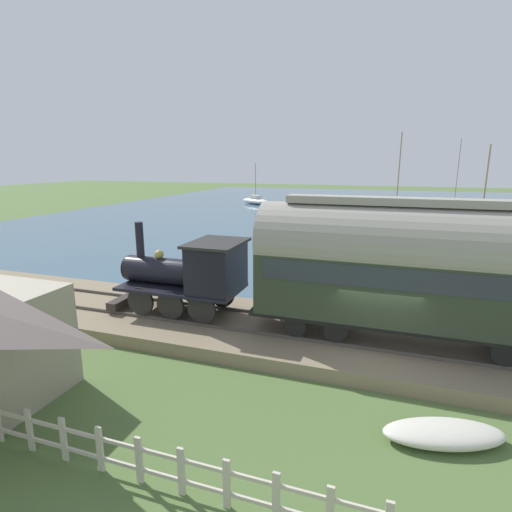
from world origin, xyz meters
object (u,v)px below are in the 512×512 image
rowboat_near_shore (161,268)px  sailboat_navy (476,259)px  beached_dinghy (444,434)px  sailboat_white (255,201)px  sailboat_green (454,206)px  passenger_coach (420,266)px  sailboat_teal (394,229)px  steam_locomotive (193,272)px  rowboat_off_pier (335,262)px

rowboat_near_shore → sailboat_navy: bearing=-114.4°
sailboat_navy → beached_dinghy: sailboat_navy is taller
sailboat_white → sailboat_green: bearing=-59.3°
passenger_coach → sailboat_white: sailboat_white is taller
rowboat_near_shore → sailboat_teal: bearing=-82.4°
sailboat_teal → beached_dinghy: 27.36m
passenger_coach → beached_dinghy: (-4.18, -0.54, -2.91)m
steam_locomotive → rowboat_off_pier: (11.46, -3.93, -2.04)m
sailboat_teal → rowboat_near_shore: sailboat_teal is taller
passenger_coach → rowboat_near_shore: bearing=63.9°
sailboat_green → sailboat_teal: bearing=152.8°
steam_locomotive → rowboat_off_pier: steam_locomotive is taller
sailboat_white → beached_dinghy: (-48.90, -21.30, -0.30)m
rowboat_near_shore → passenger_coach: bearing=-159.9°
sailboat_teal → sailboat_white: 29.51m
passenger_coach → sailboat_navy: sailboat_navy is taller
passenger_coach → sailboat_navy: size_ratio=1.48×
sailboat_navy → sailboat_teal: 11.16m
passenger_coach → sailboat_green: size_ratio=1.19×
beached_dinghy → sailboat_green: bearing=-7.2°
sailboat_green → sailboat_navy: bearing=167.1°
sailboat_teal → sailboat_white: bearing=36.7°
passenger_coach → sailboat_teal: (23.15, 0.63, -2.46)m
sailboat_teal → rowboat_off_pier: size_ratio=4.54×
rowboat_off_pier → sailboat_green: bearing=-8.9°
rowboat_near_shore → steam_locomotive: bearing=176.4°
passenger_coach → sailboat_white: bearing=24.9°
sailboat_navy → rowboat_near_shore: size_ratio=2.88×
passenger_coach → rowboat_off_pier: size_ratio=5.59×
sailboat_navy → sailboat_teal: bearing=-8.6°
steam_locomotive → passenger_coach: size_ratio=0.49×
steam_locomotive → sailboat_teal: (23.15, -7.41, -1.56)m
sailboat_white → sailboat_green: size_ratio=0.68×
sailboat_teal → rowboat_near_shore: 21.02m
sailboat_green → rowboat_near_shore: (-37.42, 20.38, -0.59)m
sailboat_teal → sailboat_green: size_ratio=0.96×
rowboat_off_pier → rowboat_near_shore: bearing=125.6°
sailboat_green → sailboat_white: bearing=80.7°
sailboat_navy → rowboat_near_shore: 18.83m
sailboat_green → steam_locomotive: bearing=153.5°
sailboat_green → rowboat_off_pier: size_ratio=4.71×
passenger_coach → rowboat_near_shore: (6.72, 13.73, -2.96)m
beached_dinghy → rowboat_near_shore: bearing=52.6°
steam_locomotive → sailboat_white: size_ratio=0.87×
steam_locomotive → sailboat_white: bearing=15.9°
passenger_coach → sailboat_navy: bearing=-17.2°
sailboat_teal → rowboat_off_pier: bearing=157.1°
sailboat_navy → rowboat_off_pier: size_ratio=3.79×
sailboat_white → rowboat_off_pier: (-33.27, -16.65, -0.33)m
passenger_coach → beached_dinghy: bearing=-172.7°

